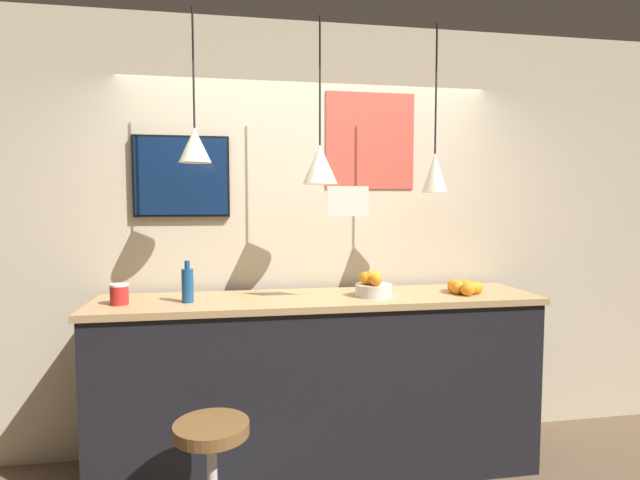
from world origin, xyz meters
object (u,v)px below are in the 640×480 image
juice_bottle (188,285)px  mounted_tv (182,176)px  fruit_bowl (373,286)px  bar_stool (212,470)px  spread_jar (119,294)px

juice_bottle → mounted_tv: (-0.06, 0.41, 0.64)m
fruit_bowl → juice_bottle: bearing=179.7°
fruit_bowl → juice_bottle: juice_bottle is taller
fruit_bowl → mounted_tv: (-1.17, 0.41, 0.68)m
bar_stool → mounted_tv: mounted_tv is taller
bar_stool → fruit_bowl: size_ratio=2.83×
bar_stool → fruit_bowl: 1.36m
mounted_tv → juice_bottle: bearing=-81.5°
juice_bottle → spread_jar: (-0.38, 0.00, -0.04)m
fruit_bowl → juice_bottle: (-1.11, 0.01, 0.04)m
mounted_tv → fruit_bowl: bearing=-19.5°
bar_stool → fruit_bowl: fruit_bowl is taller
juice_bottle → mounted_tv: bearing=98.5°
bar_stool → spread_jar: 1.10m
juice_bottle → mounted_tv: mounted_tv is taller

